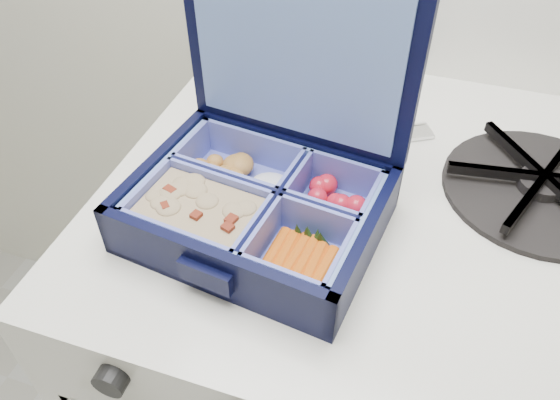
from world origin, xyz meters
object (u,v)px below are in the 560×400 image
(burner_grate, at_px, (542,182))
(fork, at_px, (346,143))
(bento_box, at_px, (257,208))
(stove, at_px, (350,374))

(burner_grate, bearing_deg, fork, 176.14)
(bento_box, height_order, fork, bento_box)
(burner_grate, xyz_separation_m, fork, (-0.21, 0.01, -0.01))
(bento_box, bearing_deg, fork, 78.70)
(stove, relative_size, fork, 4.52)
(stove, height_order, bento_box, bento_box)
(bento_box, bearing_deg, stove, 55.11)
(fork, bearing_deg, stove, 22.25)
(bento_box, height_order, burner_grate, bento_box)
(bento_box, relative_size, burner_grate, 1.15)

